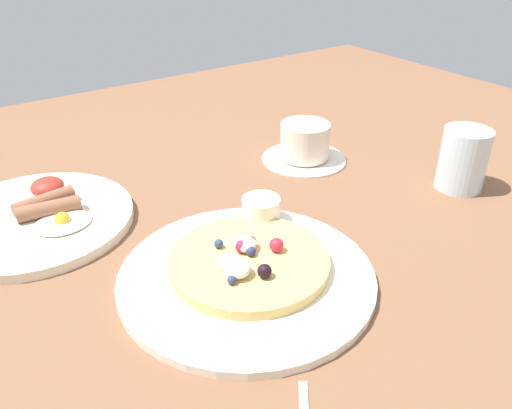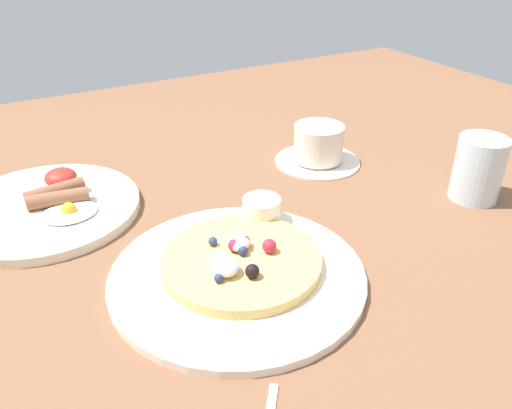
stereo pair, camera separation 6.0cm
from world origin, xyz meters
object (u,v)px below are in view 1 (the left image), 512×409
(syrup_ramekin, at_px, (261,209))
(coffee_saucer, at_px, (304,158))
(water_glass, at_px, (463,159))
(coffee_cup, at_px, (304,139))
(breakfast_plate, at_px, (34,220))
(pancake_plate, at_px, (247,276))

(syrup_ramekin, bearing_deg, coffee_saucer, 35.59)
(water_glass, bearing_deg, coffee_cup, 121.21)
(breakfast_plate, height_order, coffee_cup, coffee_cup)
(syrup_ramekin, xyz_separation_m, coffee_cup, (0.19, 0.14, 0.01))
(pancake_plate, distance_m, coffee_cup, 0.35)
(pancake_plate, bearing_deg, water_glass, 0.42)
(pancake_plate, xyz_separation_m, coffee_saucer, (0.27, 0.22, -0.00))
(pancake_plate, distance_m, syrup_ramekin, 0.12)
(coffee_saucer, bearing_deg, breakfast_plate, 173.38)
(water_glass, bearing_deg, breakfast_plate, 154.95)
(pancake_plate, bearing_deg, coffee_saucer, 39.21)
(pancake_plate, xyz_separation_m, coffee_cup, (0.27, 0.22, 0.03))
(syrup_ramekin, height_order, breakfast_plate, syrup_ramekin)
(breakfast_plate, relative_size, coffee_saucer, 1.84)
(breakfast_plate, distance_m, coffee_saucer, 0.44)
(syrup_ramekin, distance_m, water_glass, 0.33)
(coffee_cup, bearing_deg, syrup_ramekin, -144.16)
(coffee_saucer, distance_m, water_glass, 0.26)
(syrup_ramekin, xyz_separation_m, breakfast_plate, (-0.25, 0.18, -0.02))
(pancake_plate, distance_m, breakfast_plate, 0.32)
(syrup_ramekin, relative_size, water_glass, 0.54)
(pancake_plate, bearing_deg, syrup_ramekin, 46.29)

